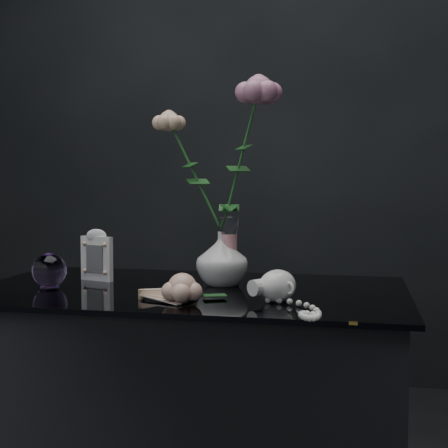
% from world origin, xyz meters
% --- Properties ---
extents(table, '(1.05, 0.58, 0.76)m').
position_xyz_m(table, '(0.00, 0.05, 0.38)').
color(table, black).
rests_on(table, ground).
extents(vase, '(0.16, 0.16, 0.14)m').
position_xyz_m(vase, '(0.07, 0.11, 0.83)').
color(vase, silver).
rests_on(vase, table).
extents(wine_glass, '(0.07, 0.07, 0.17)m').
position_xyz_m(wine_glass, '(0.09, 0.11, 0.85)').
color(wine_glass, white).
rests_on(wine_glass, table).
extents(picture_frame, '(0.12, 0.10, 0.14)m').
position_xyz_m(picture_frame, '(-0.27, 0.11, 0.83)').
color(picture_frame, white).
rests_on(picture_frame, table).
extents(paperweight, '(0.11, 0.11, 0.09)m').
position_xyz_m(paperweight, '(-0.34, -0.01, 0.80)').
color(paperweight, '#B07FCF').
rests_on(paperweight, table).
extents(paper_fan, '(0.25, 0.20, 0.03)m').
position_xyz_m(paper_fan, '(-0.07, -0.10, 0.77)').
color(paper_fan, beige).
rests_on(paper_fan, table).
extents(loose_rose, '(0.17, 0.21, 0.07)m').
position_xyz_m(loose_rose, '(0.04, -0.13, 0.79)').
color(loose_rose, '#E9B196').
rests_on(loose_rose, table).
extents(pearl_jar, '(0.36, 0.36, 0.07)m').
position_xyz_m(pearl_jar, '(0.23, -0.07, 0.80)').
color(pearl_jar, white).
rests_on(pearl_jar, table).
extents(roses, '(0.31, 0.12, 0.44)m').
position_xyz_m(roses, '(0.07, 0.11, 1.10)').
color(roses, '#E5B590').
rests_on(roses, vase).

